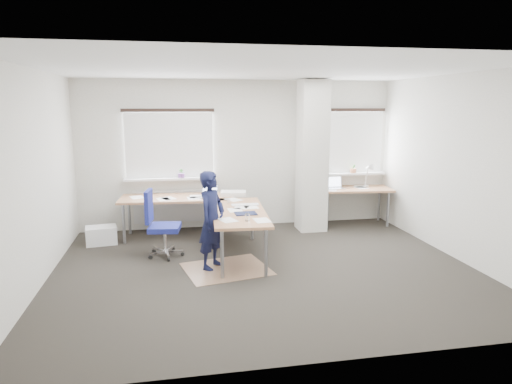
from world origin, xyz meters
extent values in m
plane|color=#27241F|center=(0.00, 0.00, 0.00)|extent=(6.00, 6.00, 0.00)
cube|color=beige|center=(0.00, 2.50, 1.40)|extent=(6.00, 0.04, 2.80)
cube|color=beige|center=(0.00, -2.50, 1.40)|extent=(6.00, 0.04, 2.80)
cube|color=beige|center=(-3.00, 0.00, 1.40)|extent=(0.04, 5.00, 2.80)
cube|color=beige|center=(3.00, 0.00, 1.40)|extent=(0.04, 5.00, 2.80)
cube|color=white|center=(0.00, 0.00, 2.80)|extent=(6.00, 5.00, 0.04)
cube|color=beige|center=(1.30, 1.95, 1.39)|extent=(0.50, 0.50, 2.78)
cube|color=white|center=(-1.30, 2.47, 1.60)|extent=(1.60, 0.04, 1.20)
cube|color=white|center=(-1.30, 2.43, 1.60)|extent=(1.60, 0.02, 1.20)
cube|color=white|center=(-1.30, 2.40, 0.98)|extent=(1.70, 0.20, 0.04)
cube|color=white|center=(2.30, 2.47, 1.60)|extent=(1.20, 0.04, 1.20)
cube|color=white|center=(2.30, 2.43, 1.60)|extent=(1.20, 0.02, 1.20)
cube|color=white|center=(2.30, 2.40, 0.98)|extent=(1.30, 0.20, 0.04)
cube|color=silver|center=(-1.30, 2.42, 0.45)|extent=(1.40, 0.10, 0.60)
cylinder|color=#703C85|center=(-1.10, 2.38, 1.04)|extent=(0.12, 0.12, 0.08)
imported|color=#30712D|center=(-1.10, 2.38, 1.08)|extent=(0.09, 0.06, 0.17)
cylinder|color=#B26A44|center=(2.30, 2.38, 1.04)|extent=(0.12, 0.12, 0.08)
imported|color=#30712D|center=(2.30, 2.38, 1.08)|extent=(0.09, 0.07, 0.17)
cube|color=#846148|center=(-0.54, 0.09, 0.00)|extent=(1.34, 1.20, 0.01)
cube|color=white|center=(-2.49, 1.70, 0.15)|extent=(0.55, 0.42, 0.30)
cube|color=#9F6644|center=(-1.19, 1.89, 0.71)|extent=(2.05, 0.94, 0.04)
cube|color=#9F6644|center=(-0.28, 0.62, 0.71)|extent=(0.94, 2.05, 0.04)
cylinder|color=gray|center=(-2.11, 1.65, 0.34)|extent=(0.05, 0.05, 0.69)
cylinder|color=gray|center=(-2.07, 2.25, 0.34)|extent=(0.05, 0.05, 0.69)
cylinder|color=gray|center=(-0.27, 2.13, 0.34)|extent=(0.05, 0.05, 0.69)
cylinder|color=gray|center=(-0.64, -0.25, 0.34)|extent=(0.05, 0.05, 0.69)
cylinder|color=gray|center=(-0.04, -0.30, 0.34)|extent=(0.05, 0.05, 0.69)
cylinder|color=gray|center=(0.09, 1.50, 0.34)|extent=(0.05, 0.05, 0.69)
cube|color=#B7B7BC|center=(-0.69, 1.74, 0.74)|extent=(0.40, 0.38, 0.01)
cube|color=#B7B7BC|center=(-0.62, 1.83, 0.85)|extent=(0.29, 0.24, 0.22)
cube|color=silver|center=(-0.62, 1.83, 0.85)|extent=(0.25, 0.20, 0.19)
cube|color=white|center=(-0.12, 0.99, 0.74)|extent=(0.44, 0.14, 0.02)
cube|color=#141B39|center=(-0.21, 0.40, 0.74)|extent=(0.33, 0.25, 0.01)
cube|color=white|center=(-0.19, 1.87, 0.77)|extent=(0.50, 0.39, 0.07)
imported|color=white|center=(-0.36, 1.23, 0.76)|extent=(0.09, 0.09, 0.07)
cylinder|color=silver|center=(-0.25, -0.01, 0.78)|extent=(0.07, 0.07, 0.10)
cube|color=#9F6644|center=(2.25, 2.15, 0.71)|extent=(1.46, 0.84, 0.04)
cylinder|color=gray|center=(1.63, 1.96, 0.34)|extent=(0.05, 0.05, 0.69)
cylinder|color=gray|center=(2.82, 1.84, 0.34)|extent=(0.05, 0.05, 0.69)
cylinder|color=gray|center=(1.68, 2.46, 0.34)|extent=(0.05, 0.05, 0.69)
cylinder|color=gray|center=(2.87, 2.34, 0.34)|extent=(0.05, 0.05, 0.69)
cube|color=#B7B7BC|center=(1.86, 2.14, 0.74)|extent=(0.35, 0.26, 0.01)
cube|color=#B7B7BC|center=(1.85, 2.26, 0.85)|extent=(0.33, 0.07, 0.22)
cube|color=silver|center=(1.85, 2.26, 0.85)|extent=(0.29, 0.05, 0.19)
cylinder|color=silver|center=(2.55, 2.29, 0.74)|extent=(0.10, 0.10, 0.02)
cylinder|color=silver|center=(2.55, 2.29, 0.93)|extent=(0.02, 0.16, 0.38)
cylinder|color=silver|center=(2.55, 2.17, 1.15)|extent=(0.02, 0.29, 0.13)
cone|color=silver|center=(2.55, 2.03, 1.13)|extent=(0.14, 0.16, 0.17)
cube|color=navy|center=(-1.41, 0.83, 0.46)|extent=(0.52, 0.52, 0.08)
cube|color=navy|center=(-1.64, 0.86, 0.81)|extent=(0.12, 0.41, 0.50)
cylinder|color=silver|center=(-1.41, 0.83, 0.27)|extent=(0.06, 0.06, 0.34)
cylinder|color=black|center=(-1.15, 0.79, 0.04)|extent=(0.06, 0.04, 0.06)
cylinder|color=black|center=(-1.30, 1.06, 0.04)|extent=(0.05, 0.07, 0.06)
cylinder|color=black|center=(-1.60, 1.01, 0.04)|extent=(0.06, 0.06, 0.06)
cylinder|color=black|center=(-1.64, 0.71, 0.04)|extent=(0.07, 0.05, 0.06)
cylinder|color=black|center=(-1.37, 0.57, 0.04)|extent=(0.04, 0.06, 0.06)
imported|color=black|center=(-0.73, 0.20, 0.71)|extent=(0.57, 0.62, 1.42)
camera|label=1|loc=(-1.28, -6.15, 2.33)|focal=32.00mm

